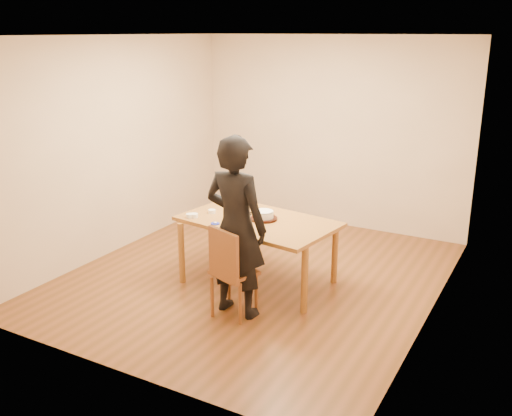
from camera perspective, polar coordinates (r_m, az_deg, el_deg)
The scene contains 16 objects.
room_shell at distance 6.57m, azimuth 1.31°, elevation 5.06°, with size 4.00×4.50×2.70m.
dining_table at distance 6.29m, azimuth 0.22°, elevation -1.36°, with size 1.68×1.00×0.04m, color brown.
dining_chair at distance 5.70m, azimuth -2.21°, elevation -6.45°, with size 0.38×0.38×0.04m, color brown.
cake_plate at distance 6.29m, azimuth 0.79°, elevation -1.06°, with size 0.30×0.30×0.02m, color #B4240C.
cake at distance 6.28m, azimuth 0.79°, elevation -0.67°, with size 0.21×0.21×0.07m, color white.
frosting_dome at distance 6.26m, azimuth 0.79°, elevation -0.26°, with size 0.21×0.21×0.03m, color white.
frosting_tub at distance 6.00m, azimuth -1.20°, elevation -1.68°, with size 0.10×0.10×0.09m, color white.
frosting_lid at distance 6.17m, azimuth -4.10°, elevation -1.56°, with size 0.10×0.10×0.01m, color #17229A.
frosting_dollop at distance 6.16m, azimuth -4.10°, elevation -1.44°, with size 0.04×0.04×0.02m, color white.
ramekin_green at distance 6.40m, azimuth -6.61°, elevation -0.76°, with size 0.09×0.09×0.04m, color white.
ramekin_yellow at distance 6.53m, azimuth -4.43°, elevation -0.33°, with size 0.09×0.09×0.04m, color white.
ramekin_multi at distance 6.40m, azimuth -6.23°, elevation -0.75°, with size 0.09×0.09×0.04m, color white.
candy_box_pink at distance 6.90m, azimuth -3.27°, elevation 0.57°, with size 0.13×0.06×0.02m, color #C72EA1.
candy_box_green at distance 6.90m, azimuth -3.29°, elevation 0.75°, with size 0.13×0.07×0.02m, color green.
spatula at distance 5.93m, azimuth -2.67°, elevation -2.32°, with size 0.18×0.02×0.01m, color black.
person at distance 5.56m, azimuth -2.02°, elevation -1.91°, with size 0.67×0.44×1.83m, color black.
Camera 1 is at (2.96, -5.36, 2.75)m, focal length 40.00 mm.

